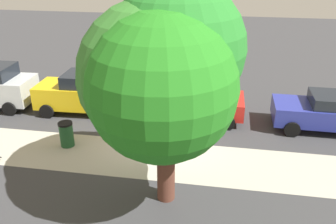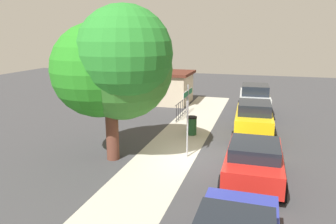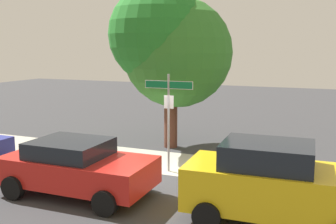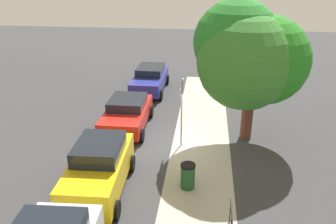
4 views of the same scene
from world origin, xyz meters
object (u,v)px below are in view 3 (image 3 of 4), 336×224
Objects in this scene: shade_tree at (172,47)px; car_red at (77,166)px; street_sign at (169,104)px; car_yellow at (276,183)px; trash_bin at (271,163)px.

shade_tree reaches higher than car_red.
street_sign is 0.75× the size of car_yellow.
shade_tree reaches higher than car_yellow.
car_red is at bearing -95.92° from shade_tree.
car_yellow reaches higher than trash_bin.
trash_bin is at bearing 8.92° from street_sign.
shade_tree is 1.54× the size of car_red.
car_red is (-0.58, -5.56, -3.23)m from shade_tree.
car_yellow is at bearing -80.64° from trash_bin.
car_red is (-1.54, -2.83, -1.44)m from street_sign.
shade_tree reaches higher than street_sign.
street_sign is 0.77× the size of car_red.
car_yellow is (5.24, 0.20, 0.16)m from car_red.
car_yellow is at bearing -35.48° from street_sign.
street_sign is at bearing 61.07° from car_red.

